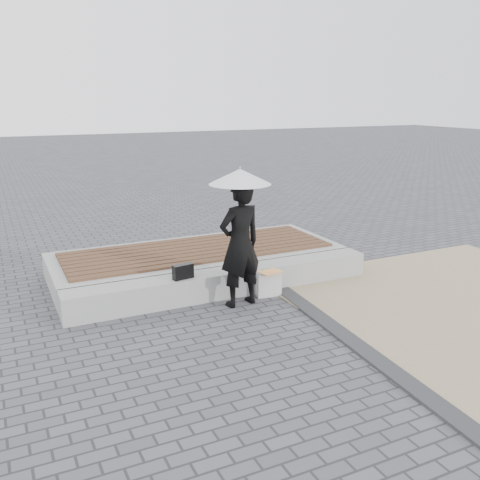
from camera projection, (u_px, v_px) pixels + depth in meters
name	position (u px, v px, depth m)	size (l,w,h in m)	color
ground	(276.00, 334.00, 6.95)	(80.00, 80.00, 0.00)	#4C4C51
terrazzo_zone	(480.00, 306.00, 7.85)	(5.00, 5.00, 0.02)	tan
edging_band	(345.00, 337.00, 6.83)	(0.25, 5.20, 0.04)	#2E2F31
seating_ledge	(226.00, 282.00, 8.29)	(5.00, 0.45, 0.40)	gray
timber_platform	(198.00, 261.00, 9.34)	(5.00, 2.00, 0.40)	#A6A6A1
timber_decking	(198.00, 249.00, 9.28)	(4.60, 1.60, 0.04)	brown
woman	(240.00, 244.00, 7.69)	(0.69, 0.45, 1.88)	black
parasol	(240.00, 177.00, 7.43)	(0.89, 0.89, 1.13)	#A6A7AB
handbag	(183.00, 272.00, 7.82)	(0.31, 0.11, 0.22)	black
canvas_tote	(269.00, 284.00, 8.23)	(0.38, 0.16, 0.40)	silver
magazine	(270.00, 272.00, 8.13)	(0.33, 0.24, 0.01)	#F74352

